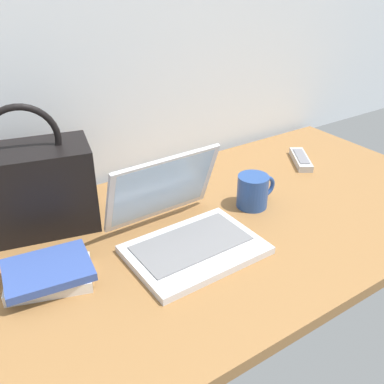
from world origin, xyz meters
The scene contains 6 objects.
desk centered at (0.00, 0.00, 0.01)m, with size 1.60×0.76×0.03m.
laptop centered at (-0.08, -0.02, 0.07)m, with size 0.31×0.30×0.21m.
coffee_mug centered at (0.18, 0.02, 0.08)m, with size 0.12×0.09×0.09m.
remote_control_near centered at (0.50, 0.15, 0.04)m, with size 0.13×0.16×0.02m.
handbag centered at (-0.36, 0.24, 0.15)m, with size 0.33×0.22×0.33m.
book_stack centered at (-0.40, 0.01, 0.05)m, with size 0.20×0.16×0.04m.
Camera 1 is at (-0.54, -0.75, 0.65)m, focal length 39.91 mm.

